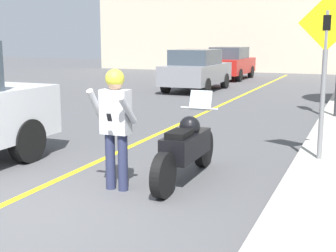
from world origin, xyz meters
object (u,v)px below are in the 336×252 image
Objects in this scene: motorcycle at (186,148)px; parked_car_red at (230,63)px; person_biker at (115,117)px; parked_car_grey at (196,70)px; crossing_sign at (325,62)px.

parked_car_red is (-4.15, 17.68, 0.35)m from motorcycle.
person_biker reaches higher than parked_car_grey.
person_biker is 18.79m from parked_car_red.
person_biker is 0.63× the size of crossing_sign.
parked_car_grey is 1.00× the size of parked_car_red.
motorcycle is 18.16m from parked_car_red.
crossing_sign is (1.78, 1.64, 1.24)m from motorcycle.
crossing_sign is 17.12m from parked_car_red.
motorcycle is 12.41m from parked_car_grey.
crossing_sign reaches higher than parked_car_red.
parked_car_grey is 5.92m from parked_car_red.
crossing_sign is at bearing 44.01° from person_biker.
parked_car_red is (-3.41, 18.48, -0.19)m from person_biker.
parked_car_red is at bearing 92.01° from parked_car_grey.
motorcycle is 2.72m from crossing_sign.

